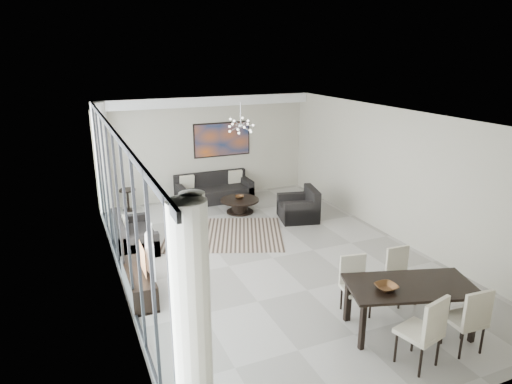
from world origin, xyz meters
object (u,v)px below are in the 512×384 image
sofa_main (214,192)px  television (146,252)px  tv_console (139,283)px  coffee_table (240,205)px  dining_table (410,290)px

sofa_main → television: television is taller
sofa_main → tv_console: 5.30m
coffee_table → television: (-2.99, -3.22, 0.57)m
television → dining_table: bearing=-119.7°
coffee_table → dining_table: bearing=-86.3°
coffee_table → sofa_main: bearing=104.7°
coffee_table → dining_table: size_ratio=0.49×
tv_console → sofa_main: bearing=57.7°
tv_console → television: bearing=16.0°
television → sofa_main: bearing=-21.8°
television → tv_console: bearing=115.3°
dining_table → sofa_main: bearing=95.6°
sofa_main → tv_console: (-2.84, -4.48, -0.03)m
tv_console → dining_table: size_ratio=0.71×
coffee_table → sofa_main: 1.25m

